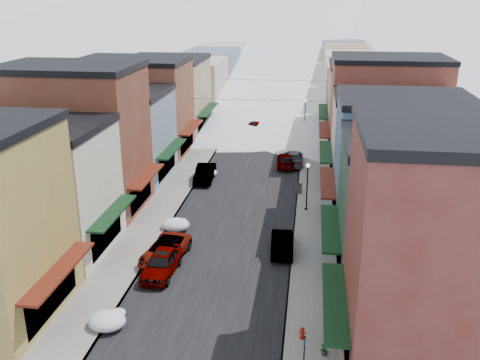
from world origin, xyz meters
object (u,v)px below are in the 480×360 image
(car_dark_hatch, at_px, (205,173))
(streetlamp_near, at_px, (307,181))
(fire_hydrant, at_px, (302,333))
(trash_can, at_px, (299,188))
(car_green_sedan, at_px, (282,243))
(car_white_suv, at_px, (165,251))
(car_silver_sedan, at_px, (162,263))

(car_dark_hatch, height_order, streetlamp_near, streetlamp_near)
(fire_hydrant, xyz_separation_m, trash_can, (-0.84, 22.42, 0.15))
(car_green_sedan, distance_m, streetlamp_near, 8.43)
(car_green_sedan, distance_m, fire_hydrant, 10.56)
(car_dark_hatch, height_order, fire_hydrant, car_dark_hatch)
(car_white_suv, bearing_deg, car_silver_sedan, -74.91)
(car_dark_hatch, xyz_separation_m, trash_can, (9.50, -2.59, -0.19))
(car_dark_hatch, distance_m, car_green_sedan, 16.94)
(car_dark_hatch, bearing_deg, car_silver_sedan, -90.11)
(car_white_suv, relative_size, streetlamp_near, 1.26)
(car_white_suv, distance_m, trash_can, 16.94)
(car_silver_sedan, xyz_separation_m, car_green_sedan, (7.80, 4.30, -0.07))
(car_dark_hatch, distance_m, fire_hydrant, 27.06)
(car_green_sedan, height_order, fire_hydrant, car_green_sedan)
(trash_can, height_order, streetlamp_near, streetlamp_near)
(streetlamp_near, bearing_deg, car_silver_sedan, -127.46)
(car_dark_hatch, bearing_deg, car_white_suv, -90.80)
(car_silver_sedan, xyz_separation_m, streetlamp_near, (9.43, 12.31, 1.98))
(streetlamp_near, bearing_deg, trash_can, 100.41)
(car_dark_hatch, relative_size, car_green_sedan, 1.08)
(streetlamp_near, bearing_deg, car_green_sedan, -101.52)
(car_dark_hatch, height_order, trash_can, car_dark_hatch)
(fire_hydrant, bearing_deg, car_white_suv, 140.63)
(trash_can, relative_size, streetlamp_near, 0.22)
(trash_can, bearing_deg, car_dark_hatch, 164.74)
(car_silver_sedan, relative_size, streetlamp_near, 1.14)
(car_green_sedan, relative_size, trash_can, 4.94)
(car_silver_sedan, relative_size, trash_can, 5.22)
(trash_can, xyz_separation_m, streetlamp_near, (0.73, -3.99, 2.17))
(car_dark_hatch, bearing_deg, trash_can, -17.79)
(car_white_suv, xyz_separation_m, streetlamp_near, (9.72, 10.36, 2.06))
(car_silver_sedan, distance_m, car_green_sedan, 8.91)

